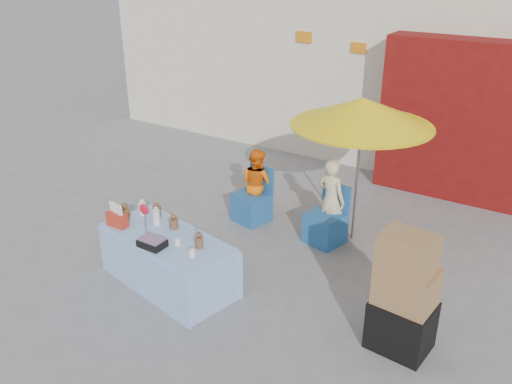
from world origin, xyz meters
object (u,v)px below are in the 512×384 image
Objects in this scene: chair_left at (252,205)px; vendor_beige at (331,200)px; box_stack at (404,298)px; market_table at (168,259)px; chair_right at (326,226)px; umbrella at (362,113)px; vendor_orange at (257,184)px.

chair_left is 0.70× the size of vendor_beige.
vendor_beige is 2.41m from box_stack.
chair_right is (1.17, 2.02, -0.10)m from market_table.
vendor_beige is 0.58× the size of umbrella.
vendor_beige is at bearing 133.42° from box_stack.
chair_right is at bearing -173.18° from vendor_orange.
box_stack reaches higher than chair_left.
chair_left is at bearing 19.11° from vendor_beige.
umbrella reaches higher than market_table.
chair_left is 1.25m from chair_right.
box_stack is (2.91, -1.62, 0.37)m from chair_left.
chair_left is 1.00× the size of chair_right.
vendor_beige reaches higher than market_table.
umbrella reaches higher than vendor_beige.
umbrella reaches higher than chair_right.
chair_left is at bearing -169.57° from umbrella.
vendor_orange is at bearing 148.93° from box_stack.
vendor_orange is at bearing -174.47° from umbrella.
market_table reaches higher than chair_left.
chair_right is at bearing 135.65° from box_stack.
box_stack is (1.66, -1.62, 0.37)m from chair_right.
market_table is 2.87m from box_stack.
box_stack is (1.36, -1.90, -1.27)m from umbrella.
chair_left is 0.76× the size of vendor_orange.
vendor_beige is at bearing 73.06° from market_table.
umbrella is (1.55, 0.28, 1.64)m from chair_left.
umbrella is at bearing -140.49° from vendor_beige.
market_table is 2.03m from chair_left.
vendor_beige is 1.32m from umbrella.
chair_right is at bearing 12.95° from chair_left.
vendor_beige is at bearing 104.45° from chair_right.
market_table is at bearing -74.79° from chair_left.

